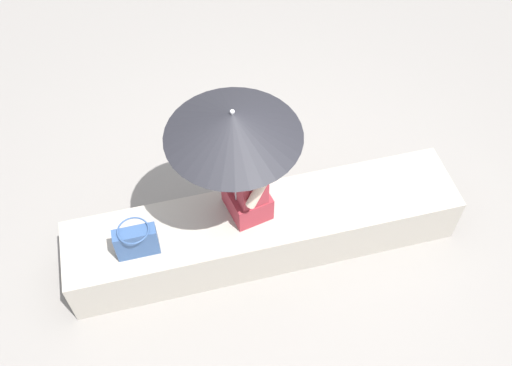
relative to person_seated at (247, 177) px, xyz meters
name	(u,v)px	position (x,y,z in m)	size (l,w,h in m)	color
ground_plane	(264,245)	(0.12, -0.08, -0.83)	(14.00, 14.00, 0.00)	gray
stone_bench	(264,230)	(0.12, -0.08, -0.61)	(3.04, 0.60, 0.45)	#A8A093
person_seated	(247,177)	(0.00, 0.00, 0.00)	(0.34, 0.50, 0.90)	#992D38
parasol	(233,125)	(-0.09, -0.05, 0.61)	(0.90, 0.90, 1.13)	#B7B7BC
handbag_black	(136,241)	(-0.85, -0.18, -0.24)	(0.30, 0.22, 0.29)	#335184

